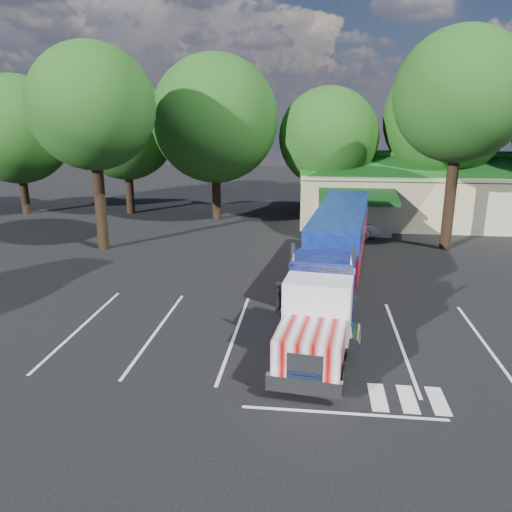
# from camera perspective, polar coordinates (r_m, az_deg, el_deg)

# --- Properties ---
(ground) EXTENTS (120.00, 120.00, 0.00)m
(ground) POSITION_cam_1_polar(r_m,az_deg,el_deg) (25.57, -0.32, -3.32)
(ground) COLOR black
(ground) RESTS_ON ground
(event_hall) EXTENTS (24.20, 14.12, 5.55)m
(event_hall) POSITION_cam_1_polar(r_m,az_deg,el_deg) (43.60, 21.04, 6.68)
(event_hall) COLOR #B8B289
(event_hall) RESTS_ON ground
(tree_row_a) EXTENTS (9.00, 9.00, 11.68)m
(tree_row_a) POSITION_cam_1_polar(r_m,az_deg,el_deg) (47.54, -25.71, 12.89)
(tree_row_a) COLOR black
(tree_row_a) RESTS_ON ground
(tree_row_b) EXTENTS (8.40, 8.40, 11.35)m
(tree_row_b) POSITION_cam_1_polar(r_m,az_deg,el_deg) (44.71, -14.69, 13.78)
(tree_row_b) COLOR black
(tree_row_b) RESTS_ON ground
(tree_row_c) EXTENTS (10.00, 10.00, 13.05)m
(tree_row_c) POSITION_cam_1_polar(r_m,az_deg,el_deg) (40.94, -4.72, 15.34)
(tree_row_c) COLOR black
(tree_row_c) RESTS_ON ground
(tree_row_d) EXTENTS (8.00, 8.00, 10.60)m
(tree_row_d) POSITION_cam_1_polar(r_m,az_deg,el_deg) (41.52, 8.31, 13.23)
(tree_row_d) COLOR black
(tree_row_d) RESTS_ON ground
(tree_row_e) EXTENTS (9.60, 9.60, 12.90)m
(tree_row_e) POSITION_cam_1_polar(r_m,az_deg,el_deg) (43.16, 20.80, 14.49)
(tree_row_e) COLOR black
(tree_row_e) RESTS_ON ground
(tree_near_left) EXTENTS (7.60, 7.60, 12.65)m
(tree_near_left) POSITION_cam_1_polar(r_m,az_deg,el_deg) (32.83, -18.24, 15.84)
(tree_near_left) COLOR black
(tree_near_left) RESTS_ON ground
(tree_near_right) EXTENTS (8.00, 8.00, 13.50)m
(tree_near_right) POSITION_cam_1_polar(r_m,az_deg,el_deg) (33.60, 22.37, 16.56)
(tree_near_right) COLOR black
(tree_near_right) RESTS_ON ground
(semi_truck) EXTENTS (4.73, 19.04, 3.96)m
(semi_truck) POSITION_cam_1_polar(r_m,az_deg,el_deg) (24.39, 9.17, 1.01)
(semi_truck) COLOR black
(semi_truck) RESTS_ON ground
(woman) EXTENTS (0.45, 0.61, 1.54)m
(woman) POSITION_cam_1_polar(r_m,az_deg,el_deg) (21.60, 2.68, -4.88)
(woman) COLOR black
(woman) RESTS_ON ground
(bicycle) EXTENTS (0.91, 1.67, 0.83)m
(bicycle) POSITION_cam_1_polar(r_m,az_deg,el_deg) (32.09, 11.00, 1.17)
(bicycle) COLOR black
(bicycle) RESTS_ON ground
(silver_sedan) EXTENTS (5.00, 3.02, 1.55)m
(silver_sedan) POSITION_cam_1_polar(r_m,az_deg,el_deg) (35.37, 9.83, 3.20)
(silver_sedan) COLOR #94969B
(silver_sedan) RESTS_ON ground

